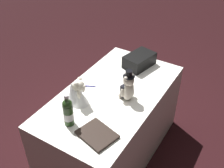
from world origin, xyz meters
TOP-DOWN VIEW (x-y plane):
  - ground_plane at (0.00, 0.00)m, footprint 12.00×12.00m
  - reception_table at (0.00, 0.00)m, footprint 1.42×0.77m
  - teddy_bear_groom at (-0.01, 0.15)m, footprint 0.14×0.13m
  - teddy_bear_bride at (0.25, -0.17)m, footprint 0.16×0.21m
  - champagne_bottle at (0.48, -0.08)m, footprint 0.08×0.08m
  - signing_pen at (0.02, -0.23)m, footprint 0.07×0.13m
  - gift_case_black at (-0.51, -0.00)m, footprint 0.34×0.26m
  - guestbook at (0.47, 0.16)m, footprint 0.27×0.31m

SIDE VIEW (x-z plane):
  - ground_plane at x=0.00m, z-range 0.00..0.00m
  - reception_table at x=0.00m, z-range 0.00..0.74m
  - signing_pen at x=0.02m, z-range 0.74..0.75m
  - guestbook at x=0.47m, z-range 0.74..0.76m
  - gift_case_black at x=-0.51m, z-range 0.74..0.86m
  - teddy_bear_bride at x=0.25m, z-range 0.72..0.96m
  - teddy_bear_groom at x=-0.01m, z-range 0.71..1.00m
  - champagne_bottle at x=0.48m, z-range 0.72..1.00m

